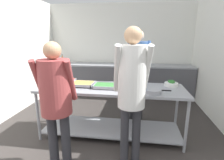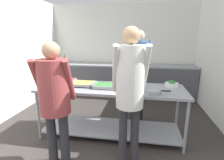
{
  "view_description": "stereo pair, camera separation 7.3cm",
  "coord_description": "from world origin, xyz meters",
  "px_view_note": "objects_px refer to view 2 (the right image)",
  "views": [
    {
      "loc": [
        0.55,
        -1.03,
        1.68
      ],
      "look_at": [
        0.13,
        1.84,
        0.97
      ],
      "focal_mm": 28.0,
      "sensor_mm": 36.0,
      "label": 1
    },
    {
      "loc": [
        0.62,
        -1.02,
        1.68
      ],
      "look_at": [
        0.13,
        1.84,
        0.97
      ],
      "focal_mm": 28.0,
      "sensor_mm": 36.0,
      "label": 2
    }
  ],
  "objects_px": {
    "guest_serving_right": "(130,84)",
    "water_bottle": "(65,59)",
    "broccoli_bowl": "(172,84)",
    "serving_tray_roast": "(106,86)",
    "sauce_pan": "(153,91)",
    "plate_stack": "(130,83)",
    "guest_serving_left": "(54,93)",
    "serving_tray_vegetables": "(64,81)",
    "cook_behind_counter": "(138,66)",
    "serving_tray_greens": "(83,84)"
  },
  "relations": [
    {
      "from": "serving_tray_roast",
      "to": "guest_serving_right",
      "type": "distance_m",
      "value": 0.82
    },
    {
      "from": "broccoli_bowl",
      "to": "plate_stack",
      "type": "bearing_deg",
      "value": 179.01
    },
    {
      "from": "serving_tray_roast",
      "to": "sauce_pan",
      "type": "distance_m",
      "value": 0.77
    },
    {
      "from": "serving_tray_vegetables",
      "to": "cook_behind_counter",
      "type": "xyz_separation_m",
      "value": [
        1.34,
        0.5,
        0.23
      ]
    },
    {
      "from": "sauce_pan",
      "to": "guest_serving_right",
      "type": "distance_m",
      "value": 0.59
    },
    {
      "from": "serving_tray_vegetables",
      "to": "plate_stack",
      "type": "height_order",
      "value": "plate_stack"
    },
    {
      "from": "serving_tray_vegetables",
      "to": "guest_serving_right",
      "type": "bearing_deg",
      "value": -34.15
    },
    {
      "from": "serving_tray_vegetables",
      "to": "guest_serving_right",
      "type": "relative_size",
      "value": 0.22
    },
    {
      "from": "cook_behind_counter",
      "to": "water_bottle",
      "type": "relative_size",
      "value": 6.85
    },
    {
      "from": "guest_serving_right",
      "to": "water_bottle",
      "type": "height_order",
      "value": "guest_serving_right"
    },
    {
      "from": "serving_tray_roast",
      "to": "sauce_pan",
      "type": "bearing_deg",
      "value": -15.53
    },
    {
      "from": "water_bottle",
      "to": "serving_tray_roast",
      "type": "bearing_deg",
      "value": -51.93
    },
    {
      "from": "sauce_pan",
      "to": "guest_serving_right",
      "type": "relative_size",
      "value": 0.21
    },
    {
      "from": "serving_tray_vegetables",
      "to": "sauce_pan",
      "type": "height_order",
      "value": "sauce_pan"
    },
    {
      "from": "serving_tray_roast",
      "to": "sauce_pan",
      "type": "height_order",
      "value": "sauce_pan"
    },
    {
      "from": "guest_serving_right",
      "to": "water_bottle",
      "type": "bearing_deg",
      "value": 127.06
    },
    {
      "from": "plate_stack",
      "to": "broccoli_bowl",
      "type": "distance_m",
      "value": 0.7
    },
    {
      "from": "plate_stack",
      "to": "sauce_pan",
      "type": "relative_size",
      "value": 0.7
    },
    {
      "from": "sauce_pan",
      "to": "water_bottle",
      "type": "xyz_separation_m",
      "value": [
        -2.47,
        2.41,
        0.13
      ]
    },
    {
      "from": "plate_stack",
      "to": "sauce_pan",
      "type": "distance_m",
      "value": 0.59
    },
    {
      "from": "guest_serving_left",
      "to": "cook_behind_counter",
      "type": "height_order",
      "value": "cook_behind_counter"
    },
    {
      "from": "sauce_pan",
      "to": "guest_serving_right",
      "type": "bearing_deg",
      "value": -123.93
    },
    {
      "from": "serving_tray_greens",
      "to": "cook_behind_counter",
      "type": "bearing_deg",
      "value": 35.39
    },
    {
      "from": "sauce_pan",
      "to": "serving_tray_greens",
      "type": "bearing_deg",
      "value": 167.11
    },
    {
      "from": "serving_tray_roast",
      "to": "cook_behind_counter",
      "type": "xyz_separation_m",
      "value": [
        0.5,
        0.71,
        0.23
      ]
    },
    {
      "from": "broccoli_bowl",
      "to": "water_bottle",
      "type": "bearing_deg",
      "value": 145.04
    },
    {
      "from": "plate_stack",
      "to": "cook_behind_counter",
      "type": "relative_size",
      "value": 0.15
    },
    {
      "from": "guest_serving_left",
      "to": "guest_serving_right",
      "type": "height_order",
      "value": "guest_serving_right"
    },
    {
      "from": "guest_serving_left",
      "to": "guest_serving_right",
      "type": "xyz_separation_m",
      "value": [
        0.93,
        0.15,
        0.12
      ]
    },
    {
      "from": "cook_behind_counter",
      "to": "serving_tray_vegetables",
      "type": "bearing_deg",
      "value": -159.3
    },
    {
      "from": "broccoli_bowl",
      "to": "guest_serving_left",
      "type": "distance_m",
      "value": 1.89
    },
    {
      "from": "serving_tray_roast",
      "to": "broccoli_bowl",
      "type": "height_order",
      "value": "broccoli_bowl"
    },
    {
      "from": "serving_tray_roast",
      "to": "plate_stack",
      "type": "distance_m",
      "value": 0.45
    },
    {
      "from": "sauce_pan",
      "to": "guest_serving_right",
      "type": "xyz_separation_m",
      "value": [
        -0.3,
        -0.45,
        0.22
      ]
    },
    {
      "from": "serving_tray_greens",
      "to": "plate_stack",
      "type": "distance_m",
      "value": 0.82
    },
    {
      "from": "plate_stack",
      "to": "broccoli_bowl",
      "type": "xyz_separation_m",
      "value": [
        0.7,
        -0.01,
        0.01
      ]
    },
    {
      "from": "sauce_pan",
      "to": "guest_serving_left",
      "type": "height_order",
      "value": "guest_serving_left"
    },
    {
      "from": "serving_tray_roast",
      "to": "guest_serving_right",
      "type": "xyz_separation_m",
      "value": [
        0.43,
        -0.66,
        0.23
      ]
    },
    {
      "from": "sauce_pan",
      "to": "broccoli_bowl",
      "type": "relative_size",
      "value": 1.71
    },
    {
      "from": "serving_tray_roast",
      "to": "guest_serving_left",
      "type": "relative_size",
      "value": 0.25
    },
    {
      "from": "guest_serving_right",
      "to": "serving_tray_vegetables",
      "type": "bearing_deg",
      "value": 145.85
    },
    {
      "from": "serving_tray_greens",
      "to": "plate_stack",
      "type": "relative_size",
      "value": 1.36
    },
    {
      "from": "serving_tray_vegetables",
      "to": "guest_serving_left",
      "type": "distance_m",
      "value": 1.07
    },
    {
      "from": "guest_serving_right",
      "to": "broccoli_bowl",
      "type": "bearing_deg",
      "value": 54.55
    },
    {
      "from": "guest_serving_left",
      "to": "water_bottle",
      "type": "relative_size",
      "value": 6.18
    },
    {
      "from": "serving_tray_roast",
      "to": "cook_behind_counter",
      "type": "height_order",
      "value": "cook_behind_counter"
    },
    {
      "from": "serving_tray_greens",
      "to": "broccoli_bowl",
      "type": "distance_m",
      "value": 1.51
    },
    {
      "from": "serving_tray_vegetables",
      "to": "serving_tray_roast",
      "type": "height_order",
      "value": "same"
    },
    {
      "from": "guest_serving_left",
      "to": "serving_tray_vegetables",
      "type": "bearing_deg",
      "value": 108.9
    },
    {
      "from": "cook_behind_counter",
      "to": "serving_tray_greens",
      "type": "bearing_deg",
      "value": -144.61
    }
  ]
}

